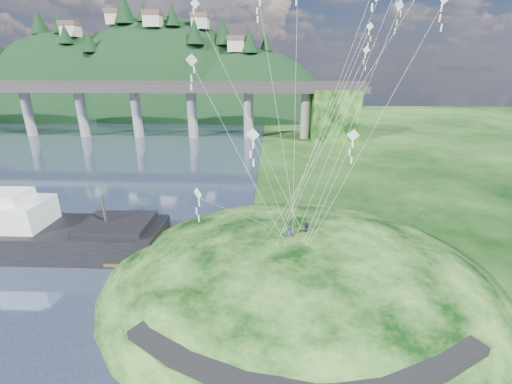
{
  "coord_description": "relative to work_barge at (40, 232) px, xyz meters",
  "views": [
    {
      "loc": [
        5.42,
        -24.63,
        18.03
      ],
      "look_at": [
        4.0,
        6.0,
        7.0
      ],
      "focal_mm": 24.0,
      "sensor_mm": 36.0,
      "label": 1
    }
  ],
  "objects": [
    {
      "name": "bridge",
      "position": [
        -8.08,
        63.89,
        7.56
      ],
      "size": [
        160.0,
        11.0,
        15.0
      ],
      "color": "#2D2B2B",
      "rests_on": "ground"
    },
    {
      "name": "work_barge",
      "position": [
        0.0,
        0.0,
        0.0
      ],
      "size": [
        24.5,
        6.86,
        8.56
      ],
      "color": "black",
      "rests_on": "ground"
    },
    {
      "name": "wooden_dock",
      "position": [
        12.6,
        -2.51,
        -1.71
      ],
      "size": [
        13.93,
        3.14,
        0.99
      ],
      "color": "#3D2E18",
      "rests_on": "ground"
    },
    {
      "name": "kite_swarm",
      "position": [
        26.74,
        -4.11,
        17.9
      ],
      "size": [
        18.22,
        14.29,
        18.79
      ],
      "color": "white",
      "rests_on": "ground"
    },
    {
      "name": "kite_flyers",
      "position": [
        26.24,
        -4.65,
        3.74
      ],
      "size": [
        2.2,
        1.58,
        1.9
      ],
      "color": "#292936",
      "rests_on": "ground"
    },
    {
      "name": "far_ridge",
      "position": [
        -25.2,
        115.99,
        -9.58
      ],
      "size": [
        153.0,
        70.0,
        94.5
      ],
      "color": "black",
      "rests_on": "ground"
    },
    {
      "name": "footpath",
      "position": [
        25.84,
        -15.92,
        -0.06
      ],
      "size": [
        22.29,
        5.84,
        0.83
      ],
      "color": "black",
      "rests_on": "ground"
    },
    {
      "name": "ground",
      "position": [
        18.38,
        -6.18,
        -2.14
      ],
      "size": [
        320.0,
        320.0,
        0.0
      ],
      "primitive_type": "plane",
      "color": "black",
      "rests_on": "ground"
    },
    {
      "name": "grass_hill",
      "position": [
        26.38,
        -4.18,
        -3.64
      ],
      "size": [
        36.0,
        32.0,
        13.0
      ],
      "color": "black",
      "rests_on": "ground"
    }
  ]
}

